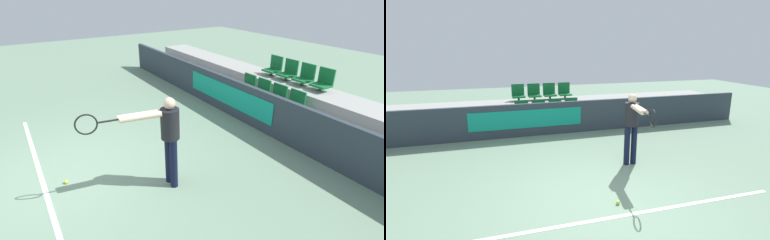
# 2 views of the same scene
# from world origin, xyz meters

# --- Properties ---
(ground_plane) EXTENTS (30.00, 30.00, 0.00)m
(ground_plane) POSITION_xyz_m (0.00, 0.00, 0.00)
(ground_plane) COLOR gray
(court_baseline) EXTENTS (5.99, 0.08, 0.01)m
(court_baseline) POSITION_xyz_m (0.00, -0.45, 0.00)
(court_baseline) COLOR white
(court_baseline) RESTS_ON ground
(barrier_wall) EXTENTS (12.99, 0.14, 0.97)m
(barrier_wall) POSITION_xyz_m (-0.01, 4.26, 0.49)
(barrier_wall) COLOR #2D3842
(barrier_wall) RESTS_ON ground
(bleacher_tier_front) EXTENTS (12.59, 0.97, 0.39)m
(bleacher_tier_front) POSITION_xyz_m (0.00, 4.83, 0.19)
(bleacher_tier_front) COLOR #9E9E99
(bleacher_tier_front) RESTS_ON ground
(bleacher_tier_middle) EXTENTS (12.59, 0.97, 0.77)m
(bleacher_tier_middle) POSITION_xyz_m (0.00, 5.80, 0.39)
(bleacher_tier_middle) COLOR #9E9E99
(bleacher_tier_middle) RESTS_ON ground
(stadium_chair_0) EXTENTS (0.42, 0.38, 0.55)m
(stadium_chair_0) POSITION_xyz_m (-0.81, 4.95, 0.62)
(stadium_chair_0) COLOR #333333
(stadium_chair_0) RESTS_ON bleacher_tier_front
(stadium_chair_1) EXTENTS (0.42, 0.38, 0.55)m
(stadium_chair_1) POSITION_xyz_m (-0.27, 4.95, 0.62)
(stadium_chair_1) COLOR #333333
(stadium_chair_1) RESTS_ON bleacher_tier_front
(stadium_chair_2) EXTENTS (0.42, 0.38, 0.55)m
(stadium_chair_2) POSITION_xyz_m (0.27, 4.95, 0.62)
(stadium_chair_2) COLOR #333333
(stadium_chair_2) RESTS_ON bleacher_tier_front
(stadium_chair_3) EXTENTS (0.42, 0.38, 0.55)m
(stadium_chair_3) POSITION_xyz_m (0.81, 4.95, 0.62)
(stadium_chair_3) COLOR #333333
(stadium_chair_3) RESTS_ON bleacher_tier_front
(stadium_chair_4) EXTENTS (0.42, 0.38, 0.55)m
(stadium_chair_4) POSITION_xyz_m (-0.81, 5.92, 1.01)
(stadium_chair_4) COLOR #333333
(stadium_chair_4) RESTS_ON bleacher_tier_middle
(stadium_chair_5) EXTENTS (0.42, 0.38, 0.55)m
(stadium_chair_5) POSITION_xyz_m (-0.27, 5.92, 1.01)
(stadium_chair_5) COLOR #333333
(stadium_chair_5) RESTS_ON bleacher_tier_middle
(stadium_chair_6) EXTENTS (0.42, 0.38, 0.55)m
(stadium_chair_6) POSITION_xyz_m (0.27, 5.92, 1.01)
(stadium_chair_6) COLOR #333333
(stadium_chair_6) RESTS_ON bleacher_tier_middle
(stadium_chair_7) EXTENTS (0.42, 0.38, 0.55)m
(stadium_chair_7) POSITION_xyz_m (0.81, 5.92, 1.01)
(stadium_chair_7) COLOR #333333
(stadium_chair_7) RESTS_ON bleacher_tier_middle
(tennis_player) EXTENTS (0.41, 1.54, 1.59)m
(tennis_player) POSITION_xyz_m (1.17, 1.38, 0.99)
(tennis_player) COLOR black
(tennis_player) RESTS_ON ground
(tennis_ball) EXTENTS (0.07, 0.07, 0.07)m
(tennis_ball) POSITION_xyz_m (0.20, -0.10, 0.03)
(tennis_ball) COLOR #CCDB33
(tennis_ball) RESTS_ON ground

